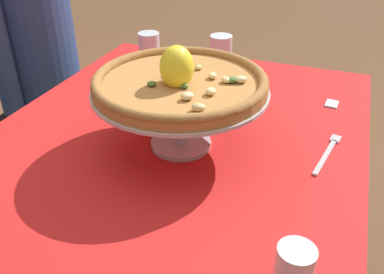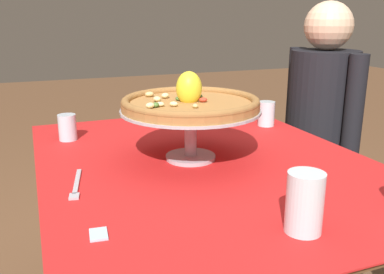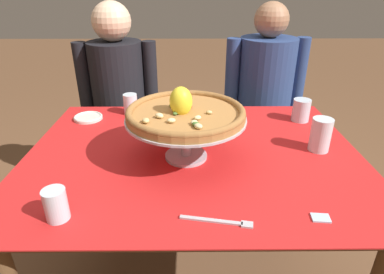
{
  "view_description": "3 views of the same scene",
  "coord_description": "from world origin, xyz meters",
  "px_view_note": "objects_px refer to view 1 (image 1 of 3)",
  "views": [
    {
      "loc": [
        -0.86,
        -0.38,
        1.31
      ],
      "look_at": [
        -0.04,
        -0.07,
        0.77
      ],
      "focal_mm": 38.86,
      "sensor_mm": 36.0,
      "label": 1
    },
    {
      "loc": [
        1.13,
        -0.48,
        1.17
      ],
      "look_at": [
        0.03,
        -0.05,
        0.82
      ],
      "focal_mm": 39.26,
      "sensor_mm": 36.0,
      "label": 2
    },
    {
      "loc": [
        -0.01,
        -1.08,
        1.33
      ],
      "look_at": [
        -0.01,
        -0.03,
        0.81
      ],
      "focal_mm": 30.34,
      "sensor_mm": 36.0,
      "label": 3
    }
  ],
  "objects_px": {
    "water_glass_front_left": "(293,273)",
    "pizza_stand": "(180,101)",
    "dinner_fork": "(328,152)",
    "pizza": "(180,81)",
    "water_glass_side_right": "(221,56)",
    "water_glass_back_right": "(149,48)",
    "diner_right": "(43,83)",
    "sugar_packet": "(332,104)"
  },
  "relations": [
    {
      "from": "water_glass_front_left",
      "to": "pizza_stand",
      "type": "bearing_deg",
      "value": 43.83
    },
    {
      "from": "pizza_stand",
      "to": "dinner_fork",
      "type": "xyz_separation_m",
      "value": [
        0.1,
        -0.36,
        -0.12
      ]
    },
    {
      "from": "pizza",
      "to": "dinner_fork",
      "type": "distance_m",
      "value": 0.41
    },
    {
      "from": "pizza",
      "to": "water_glass_front_left",
      "type": "xyz_separation_m",
      "value": [
        -0.35,
        -0.34,
        -0.14
      ]
    },
    {
      "from": "pizza",
      "to": "water_glass_front_left",
      "type": "bearing_deg",
      "value": -136.1
    },
    {
      "from": "pizza_stand",
      "to": "water_glass_side_right",
      "type": "relative_size",
      "value": 3.29
    },
    {
      "from": "pizza",
      "to": "water_glass_side_right",
      "type": "relative_size",
      "value": 3.21
    },
    {
      "from": "water_glass_front_left",
      "to": "water_glass_side_right",
      "type": "bearing_deg",
      "value": 24.4
    },
    {
      "from": "water_glass_back_right",
      "to": "water_glass_front_left",
      "type": "bearing_deg",
      "value": -142.33
    },
    {
      "from": "water_glass_back_right",
      "to": "water_glass_front_left",
      "type": "xyz_separation_m",
      "value": [
        -0.88,
        -0.68,
        -0.0
      ]
    },
    {
      "from": "water_glass_side_right",
      "to": "dinner_fork",
      "type": "distance_m",
      "value": 0.59
    },
    {
      "from": "water_glass_side_right",
      "to": "dinner_fork",
      "type": "relative_size",
      "value": 0.65
    },
    {
      "from": "water_glass_back_right",
      "to": "diner_right",
      "type": "xyz_separation_m",
      "value": [
        -0.06,
        0.48,
        -0.19
      ]
    },
    {
      "from": "water_glass_back_right",
      "to": "water_glass_front_left",
      "type": "height_order",
      "value": "water_glass_back_right"
    },
    {
      "from": "sugar_packet",
      "to": "pizza_stand",
      "type": "bearing_deg",
      "value": 137.42
    },
    {
      "from": "pizza",
      "to": "dinner_fork",
      "type": "xyz_separation_m",
      "value": [
        0.1,
        -0.36,
        -0.18
      ]
    },
    {
      "from": "pizza",
      "to": "water_glass_back_right",
      "type": "xyz_separation_m",
      "value": [
        0.53,
        0.34,
        -0.14
      ]
    },
    {
      "from": "pizza",
      "to": "diner_right",
      "type": "bearing_deg",
      "value": 60.54
    },
    {
      "from": "water_glass_side_right",
      "to": "pizza",
      "type": "bearing_deg",
      "value": -173.93
    },
    {
      "from": "water_glass_side_right",
      "to": "sugar_packet",
      "type": "distance_m",
      "value": 0.42
    },
    {
      "from": "water_glass_back_right",
      "to": "dinner_fork",
      "type": "relative_size",
      "value": 0.51
    },
    {
      "from": "water_glass_side_right",
      "to": "sugar_packet",
      "type": "xyz_separation_m",
      "value": [
        -0.13,
        -0.4,
        -0.05
      ]
    },
    {
      "from": "water_glass_back_right",
      "to": "diner_right",
      "type": "distance_m",
      "value": 0.52
    },
    {
      "from": "pizza",
      "to": "sugar_packet",
      "type": "height_order",
      "value": "pizza"
    },
    {
      "from": "pizza_stand",
      "to": "pizza",
      "type": "height_order",
      "value": "pizza"
    },
    {
      "from": "water_glass_back_right",
      "to": "pizza_stand",
      "type": "bearing_deg",
      "value": -147.1
    },
    {
      "from": "pizza_stand",
      "to": "water_glass_front_left",
      "type": "height_order",
      "value": "pizza_stand"
    },
    {
      "from": "dinner_fork",
      "to": "sugar_packet",
      "type": "height_order",
      "value": "dinner_fork"
    },
    {
      "from": "water_glass_side_right",
      "to": "sugar_packet",
      "type": "relative_size",
      "value": 2.59
    },
    {
      "from": "water_glass_back_right",
      "to": "dinner_fork",
      "type": "height_order",
      "value": "water_glass_back_right"
    },
    {
      "from": "pizza_stand",
      "to": "sugar_packet",
      "type": "bearing_deg",
      "value": -42.58
    },
    {
      "from": "water_glass_back_right",
      "to": "diner_right",
      "type": "height_order",
      "value": "diner_right"
    },
    {
      "from": "water_glass_front_left",
      "to": "dinner_fork",
      "type": "xyz_separation_m",
      "value": [
        0.45,
        -0.02,
        -0.04
      ]
    },
    {
      "from": "water_glass_side_right",
      "to": "dinner_fork",
      "type": "height_order",
      "value": "water_glass_side_right"
    },
    {
      "from": "water_glass_back_right",
      "to": "sugar_packet",
      "type": "bearing_deg",
      "value": -102.5
    },
    {
      "from": "water_glass_back_right",
      "to": "water_glass_side_right",
      "type": "distance_m",
      "value": 0.29
    },
    {
      "from": "water_glass_back_right",
      "to": "water_glass_side_right",
      "type": "bearing_deg",
      "value": -93.45
    },
    {
      "from": "water_glass_back_right",
      "to": "water_glass_side_right",
      "type": "relative_size",
      "value": 0.79
    },
    {
      "from": "sugar_packet",
      "to": "diner_right",
      "type": "height_order",
      "value": "diner_right"
    },
    {
      "from": "dinner_fork",
      "to": "sugar_packet",
      "type": "xyz_separation_m",
      "value": [
        0.28,
        0.01,
        -0.0
      ]
    },
    {
      "from": "pizza",
      "to": "water_glass_front_left",
      "type": "height_order",
      "value": "pizza"
    },
    {
      "from": "dinner_fork",
      "to": "diner_right",
      "type": "xyz_separation_m",
      "value": [
        0.37,
        1.18,
        -0.15
      ]
    }
  ]
}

